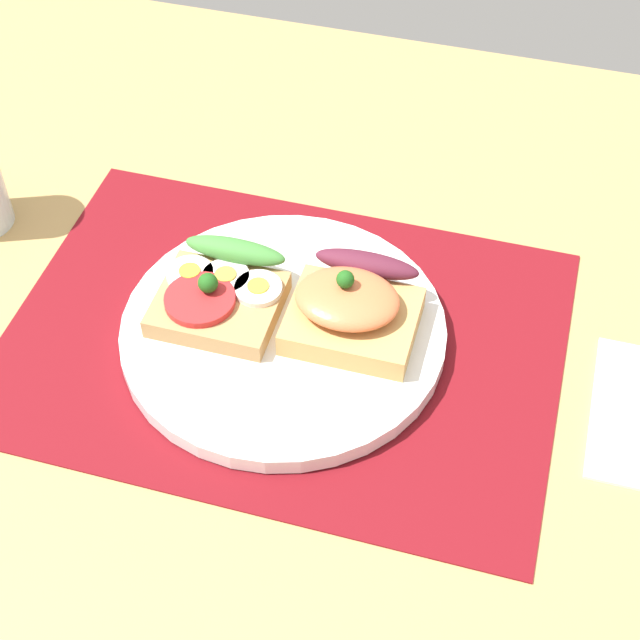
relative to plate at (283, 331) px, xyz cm
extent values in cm
cube|color=tan|center=(0.00, 0.00, -2.62)|extent=(120.00, 90.00, 3.20)
cube|color=maroon|center=(0.00, 0.00, -0.87)|extent=(43.71, 31.66, 0.30)
cylinder|color=white|center=(0.00, 0.00, 0.00)|extent=(25.68, 25.68, 1.45)
cube|color=tan|center=(-5.34, -0.11, 1.57)|extent=(9.59, 8.33, 1.69)
cylinder|color=red|center=(-6.44, -0.88, 2.71)|extent=(5.56, 5.56, 0.60)
ellipsoid|color=#418338|center=(-5.34, 4.45, 3.31)|extent=(8.44, 2.20, 1.80)
sphere|color=#1E5919|center=(-6.00, -0.11, 3.81)|extent=(1.60, 1.60, 1.60)
cylinder|color=white|center=(-8.21, 1.61, 2.66)|extent=(3.79, 3.79, 0.50)
cylinder|color=yellow|center=(-8.21, 1.61, 2.99)|extent=(1.70, 1.70, 0.16)
cylinder|color=white|center=(-5.34, 2.02, 2.66)|extent=(3.79, 3.79, 0.50)
cylinder|color=yellow|center=(-5.34, 2.02, 2.99)|extent=(1.70, 1.70, 0.16)
cylinder|color=white|center=(-2.46, 1.50, 2.66)|extent=(3.79, 3.79, 0.50)
cylinder|color=yellow|center=(-2.46, 1.50, 2.99)|extent=(1.70, 1.70, 0.16)
cube|color=tan|center=(5.34, 0.95, 1.77)|extent=(9.90, 8.12, 2.09)
ellipsoid|color=#E46F41|center=(4.80, 1.25, 3.86)|extent=(8.12, 6.49, 2.10)
ellipsoid|color=#561D2F|center=(5.34, 5.41, 3.71)|extent=(8.41, 2.20, 1.80)
sphere|color=#1E5919|center=(4.54, 1.55, 5.61)|extent=(1.40, 1.40, 1.40)
camera|label=1|loc=(16.37, -47.89, 57.99)|focal=54.65mm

